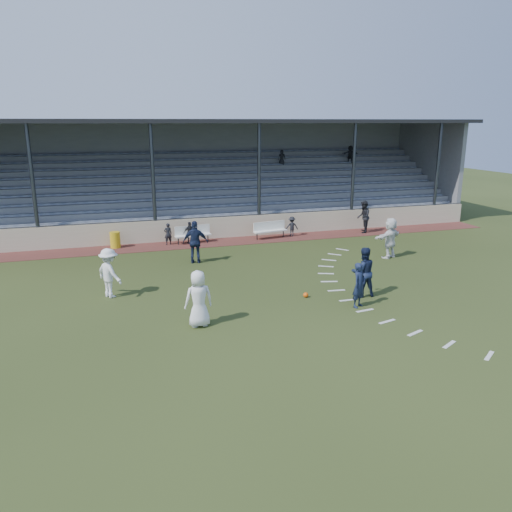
{
  "coord_description": "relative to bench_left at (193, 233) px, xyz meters",
  "views": [
    {
      "loc": [
        -5.63,
        -15.81,
        6.47
      ],
      "look_at": [
        0.0,
        2.5,
        1.3
      ],
      "focal_mm": 35.0,
      "sensor_mm": 36.0,
      "label": 1
    }
  ],
  "objects": [
    {
      "name": "ground",
      "position": [
        1.09,
        -10.77,
        -0.58
      ],
      "size": [
        90.0,
        90.0,
        0.0
      ],
      "primitive_type": "plane",
      "color": "#2B3716",
      "rests_on": "ground"
    },
    {
      "name": "cinder_track",
      "position": [
        1.09,
        -0.27,
        -0.57
      ],
      "size": [
        34.0,
        2.0,
        0.02
      ],
      "primitive_type": "cube",
      "color": "#532521",
      "rests_on": "ground"
    },
    {
      "name": "retaining_wall",
      "position": [
        1.09,
        0.78,
        0.02
      ],
      "size": [
        34.0,
        0.18,
        1.2
      ],
      "primitive_type": "cube",
      "color": "beige",
      "rests_on": "ground"
    },
    {
      "name": "bench_left",
      "position": [
        0.0,
        0.0,
        0.0
      ],
      "size": [
        2.04,
        0.74,
        0.95
      ],
      "rotation": [
        0.0,
        0.0,
        0.14
      ],
      "color": "white",
      "rests_on": "cinder_track"
    },
    {
      "name": "bench_right",
      "position": [
        4.4,
        -0.17,
        0.0
      ],
      "size": [
        2.04,
        0.78,
        0.95
      ],
      "rotation": [
        0.0,
        0.0,
        0.17
      ],
      "color": "white",
      "rests_on": "cinder_track"
    },
    {
      "name": "trash_bin",
      "position": [
        -4.12,
        0.08,
        -0.14
      ],
      "size": [
        0.53,
        0.53,
        0.85
      ],
      "primitive_type": "cylinder",
      "color": "gold",
      "rests_on": "cinder_track"
    },
    {
      "name": "football",
      "position": [
        2.54,
        -10.02,
        -0.49
      ],
      "size": [
        0.2,
        0.2,
        0.2
      ],
      "primitive_type": "sphere",
      "color": "#E6540D",
      "rests_on": "ground"
    },
    {
      "name": "player_white_lead",
      "position": [
        -1.85,
        -11.52,
        0.36
      ],
      "size": [
        0.96,
        0.67,
        1.88
      ],
      "primitive_type": "imported",
      "rotation": [
        0.0,
        0.0,
        3.22
      ],
      "color": "white",
      "rests_on": "ground"
    },
    {
      "name": "player_navy_lead",
      "position": [
        3.97,
        -11.48,
        0.23
      ],
      "size": [
        0.71,
        0.65,
        1.64
      ],
      "primitive_type": "imported",
      "rotation": [
        0.0,
        0.0,
        0.55
      ],
      "color": "#161F3D",
      "rests_on": "ground"
    },
    {
      "name": "player_navy_mid",
      "position": [
        4.67,
        -10.49,
        0.38
      ],
      "size": [
        0.99,
        0.8,
        1.92
      ],
      "primitive_type": "imported",
      "rotation": [
        0.0,
        0.0,
        3.06
      ],
      "color": "#161F3D",
      "rests_on": "ground"
    },
    {
      "name": "player_white_wing",
      "position": [
        -4.55,
        -7.76,
        0.36
      ],
      "size": [
        1.28,
        1.41,
        1.9
      ],
      "primitive_type": "imported",
      "rotation": [
        0.0,
        0.0,
        2.17
      ],
      "color": "white",
      "rests_on": "ground"
    },
    {
      "name": "player_navy_wing",
      "position": [
        -0.57,
        -4.0,
        0.42
      ],
      "size": [
        1.26,
        0.77,
        2.01
      ],
      "primitive_type": "imported",
      "rotation": [
        0.0,
        0.0,
        2.89
      ],
      "color": "#161F3D",
      "rests_on": "ground"
    },
    {
      "name": "player_white_back",
      "position": [
        8.68,
        -5.85,
        0.41
      ],
      "size": [
        1.92,
        1.29,
        1.98
      ],
      "primitive_type": "imported",
      "rotation": [
        0.0,
        0.0,
        3.56
      ],
      "color": "white",
      "rests_on": "ground"
    },
    {
      "name": "official",
      "position": [
        10.24,
        -0.39,
        0.39
      ],
      "size": [
        1.09,
        1.16,
        1.91
      ],
      "primitive_type": "imported",
      "rotation": [
        0.0,
        0.0,
        4.19
      ],
      "color": "black",
      "rests_on": "cinder_track"
    },
    {
      "name": "sub_left_near",
      "position": [
        -1.36,
        -0.03,
        0.02
      ],
      "size": [
        0.46,
        0.34,
        1.18
      ],
      "primitive_type": "imported",
      "rotation": [
        0.0,
        0.0,
        3.28
      ],
      "color": "black",
      "rests_on": "cinder_track"
    },
    {
      "name": "sub_left_far",
      "position": [
        -0.18,
        -0.18,
        0.04
      ],
      "size": [
        0.72,
        0.33,
        1.21
      ],
      "primitive_type": "imported",
      "rotation": [
        0.0,
        0.0,
        3.19
      ],
      "color": "black",
      "rests_on": "cinder_track"
    },
    {
      "name": "sub_right",
      "position": [
        5.8,
        -0.06,
        0.01
      ],
      "size": [
        0.79,
        0.53,
        1.14
      ],
      "primitive_type": "imported",
      "rotation": [
        0.0,
        0.0,
        2.99
      ],
      "color": "black",
      "rests_on": "cinder_track"
    },
    {
      "name": "grandstand",
      "position": [
        1.1,
        5.49,
        1.62
      ],
      "size": [
        34.6,
        9.0,
        6.61
      ],
      "color": "gray",
      "rests_on": "ground"
    },
    {
      "name": "penalty_arc",
      "position": [
        5.21,
        -10.77,
        -0.58
      ],
      "size": [
        3.89,
        14.63,
        0.01
      ],
      "color": "silver",
      "rests_on": "ground"
    }
  ]
}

